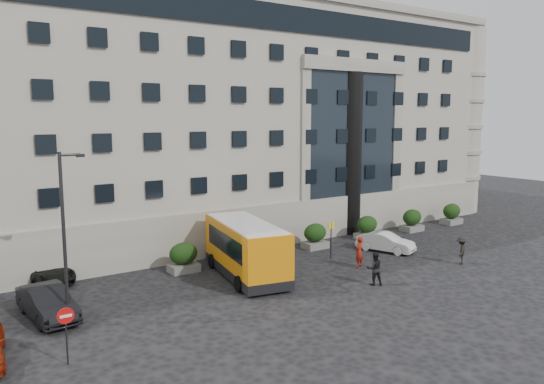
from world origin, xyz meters
The scene contains 19 objects.
ground centered at (0.00, 0.00, 0.00)m, with size 120.00×120.00×0.00m, color black.
civic_building centered at (6.00, 22.00, 9.00)m, with size 44.00×24.00×18.00m, color #9D978A.
entrance_column centered at (12.00, 10.30, 6.50)m, with size 1.80×1.80×13.00m, color black.
hedge_a centered at (-4.00, 7.80, 0.93)m, with size 1.80×1.26×1.84m.
hedge_b centered at (1.20, 7.80, 0.93)m, with size 1.80×1.26×1.84m.
hedge_c centered at (6.40, 7.80, 0.93)m, with size 1.80×1.26×1.84m.
hedge_d centered at (11.60, 7.80, 0.93)m, with size 1.80×1.26×1.84m.
hedge_e centered at (16.80, 7.80, 0.93)m, with size 1.80×1.26×1.84m.
hedge_f centered at (22.00, 7.80, 0.93)m, with size 1.80×1.26×1.84m.
street_lamp centered at (-11.94, 3.00, 4.37)m, with size 1.16×0.18×8.00m.
bus_stop_sign centered at (5.50, 5.00, 1.73)m, with size 0.50×0.08×2.52m.
no_entry_sign centered at (-13.00, -1.04, 1.65)m, with size 0.64×0.16×2.32m.
minibus centered at (-1.30, 4.84, 1.81)m, with size 4.20×8.26×3.29m.
parked_car_b centered at (-12.60, 4.47, 0.78)m, with size 1.65×4.74×1.56m, color black.
parked_car_d centered at (-11.50, 10.51, 0.66)m, with size 2.19×4.74×1.32m, color black.
white_taxi centered at (10.00, 4.29, 0.67)m, with size 1.43×4.09×1.35m, color silver.
pedestrian_a centered at (5.66, 2.45, 0.98)m, with size 0.72×0.47×1.97m, color maroon.
pedestrian_b centered at (3.91, -0.66, 0.96)m, with size 0.93×0.73×1.92m, color black.
pedestrian_c centered at (11.65, -0.76, 0.89)m, with size 1.15×0.66×1.79m, color black.
Camera 1 is at (-17.40, -21.48, 9.56)m, focal length 35.00 mm.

